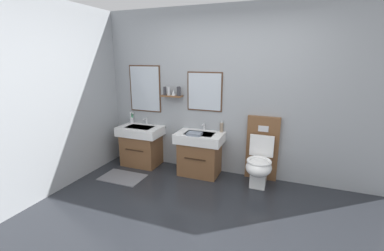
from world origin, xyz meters
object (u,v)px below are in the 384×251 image
soap_dispenser (222,127)px  toothbrush_cup (132,120)px  vanity_sink_left (142,144)px  vanity_sink_right (200,152)px  folded_hand_towel (194,134)px  toilet (260,160)px

soap_dispenser → toothbrush_cup: bearing=-179.7°
toothbrush_cup → vanity_sink_left: bearing=-30.4°
vanity_sink_left → vanity_sink_right: (1.09, 0.00, 0.00)m
vanity_sink_left → folded_hand_towel: folded_hand_towel is taller
vanity_sink_right → toilet: (0.95, 0.01, 0.01)m
vanity_sink_right → toothbrush_cup: toothbrush_cup is taller
toothbrush_cup → soap_dispenser: (1.68, 0.01, 0.02)m
vanity_sink_right → folded_hand_towel: bearing=-105.0°
toilet → folded_hand_towel: (-0.99, -0.16, 0.34)m
vanity_sink_left → toothbrush_cup: 0.51m
toilet → soap_dispenser: size_ratio=5.40×
vanity_sink_left → folded_hand_towel: bearing=-8.1°
vanity_sink_left → toothbrush_cup: toothbrush_cup is taller
vanity_sink_left → toothbrush_cup: size_ratio=3.58×
vanity_sink_right → folded_hand_towel: (-0.04, -0.15, 0.35)m
folded_hand_towel → toilet: bearing=9.1°
vanity_sink_right → folded_hand_towel: size_ratio=3.37×
toilet → folded_hand_towel: 1.06m
toothbrush_cup → folded_hand_towel: toothbrush_cup is taller
vanity_sink_right → vanity_sink_left: bearing=180.0°
vanity_sink_right → soap_dispenser: soap_dispenser is taller
folded_hand_towel → soap_dispenser: bearing=44.0°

